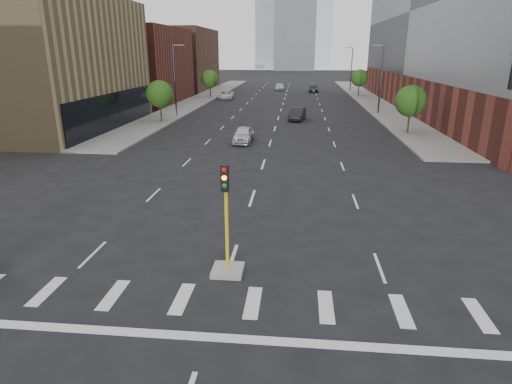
# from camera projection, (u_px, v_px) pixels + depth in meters

# --- Properties ---
(sidewalk_left_far) EXTENTS (5.00, 92.00, 0.15)m
(sidewalk_left_far) POSITION_uv_depth(u_px,v_px,m) (204.00, 97.00, 79.55)
(sidewalk_left_far) COLOR gray
(sidewalk_left_far) RESTS_ON ground
(sidewalk_right_far) EXTENTS (5.00, 92.00, 0.15)m
(sidewalk_right_far) POSITION_uv_depth(u_px,v_px,m) (368.00, 99.00, 76.77)
(sidewalk_right_far) COLOR gray
(sidewalk_right_far) RESTS_ON ground
(building_left_mid) EXTENTS (20.00, 24.00, 14.00)m
(building_left_mid) POSITION_uv_depth(u_px,v_px,m) (22.00, 63.00, 46.41)
(building_left_mid) COLOR #9C8458
(building_left_mid) RESTS_ON ground
(building_left_far_a) EXTENTS (20.00, 22.00, 12.00)m
(building_left_far_a) POSITION_uv_depth(u_px,v_px,m) (119.00, 65.00, 71.30)
(building_left_far_a) COLOR brown
(building_left_far_a) RESTS_ON ground
(building_left_far_b) EXTENTS (20.00, 24.00, 13.00)m
(building_left_far_b) POSITION_uv_depth(u_px,v_px,m) (165.00, 59.00, 95.71)
(building_left_far_b) COLOR brown
(building_left_far_b) RESTS_ON ground
(building_right_main) EXTENTS (24.00, 70.00, 22.00)m
(building_right_main) POSITION_uv_depth(u_px,v_px,m) (497.00, 30.00, 58.76)
(building_right_main) COLOR brown
(building_right_main) RESTS_ON ground
(tower_mid) EXTENTS (18.00, 18.00, 44.00)m
(tower_mid) POSITION_uv_depth(u_px,v_px,m) (295.00, 19.00, 190.37)
(tower_mid) COLOR slate
(tower_mid) RESTS_ON ground
(median_traffic_signal) EXTENTS (1.20, 1.20, 4.40)m
(median_traffic_signal) POSITION_uv_depth(u_px,v_px,m) (227.00, 250.00, 16.41)
(median_traffic_signal) COLOR #999993
(median_traffic_signal) RESTS_ON ground
(streetlight_right_a) EXTENTS (1.60, 0.22, 9.07)m
(streetlight_right_a) POSITION_uv_depth(u_px,v_px,m) (380.00, 77.00, 57.41)
(streetlight_right_a) COLOR #2D2D30
(streetlight_right_a) RESTS_ON ground
(streetlight_right_b) EXTENTS (1.60, 0.22, 9.07)m
(streetlight_right_b) POSITION_uv_depth(u_px,v_px,m) (351.00, 67.00, 90.49)
(streetlight_right_b) COLOR #2D2D30
(streetlight_right_b) RESTS_ON ground
(streetlight_left) EXTENTS (1.60, 0.22, 9.07)m
(streetlight_left) POSITION_uv_depth(u_px,v_px,m) (175.00, 78.00, 55.18)
(streetlight_left) COLOR #2D2D30
(streetlight_left) RESTS_ON ground
(tree_left_near) EXTENTS (3.20, 3.20, 4.85)m
(tree_left_near) POSITION_uv_depth(u_px,v_px,m) (160.00, 94.00, 51.01)
(tree_left_near) COLOR #382619
(tree_left_near) RESTS_ON ground
(tree_left_far) EXTENTS (3.20, 3.20, 4.85)m
(tree_left_far) POSITION_uv_depth(u_px,v_px,m) (210.00, 79.00, 79.36)
(tree_left_far) COLOR #382619
(tree_left_far) RESTS_ON ground
(tree_right_near) EXTENTS (3.20, 3.20, 4.85)m
(tree_right_near) POSITION_uv_depth(u_px,v_px,m) (411.00, 101.00, 43.68)
(tree_right_near) COLOR #382619
(tree_right_near) RESTS_ON ground
(tree_right_far) EXTENTS (3.20, 3.20, 4.85)m
(tree_right_far) POSITION_uv_depth(u_px,v_px,m) (360.00, 78.00, 81.49)
(tree_right_far) COLOR #382619
(tree_right_far) RESTS_ON ground
(car_near_left) EXTENTS (1.81, 4.37, 1.48)m
(car_near_left) POSITION_uv_depth(u_px,v_px,m) (243.00, 135.00, 40.42)
(car_near_left) COLOR silver
(car_near_left) RESTS_ON ground
(car_mid_right) EXTENTS (2.30, 4.87, 1.54)m
(car_mid_right) POSITION_uv_depth(u_px,v_px,m) (297.00, 114.00, 53.62)
(car_mid_right) COLOR black
(car_mid_right) RESTS_ON ground
(car_far_left) EXTENTS (2.75, 5.40, 1.46)m
(car_far_left) POSITION_uv_depth(u_px,v_px,m) (226.00, 95.00, 77.36)
(car_far_left) COLOR silver
(car_far_left) RESTS_ON ground
(car_deep_right) EXTENTS (2.16, 4.94, 1.41)m
(car_deep_right) POSITION_uv_depth(u_px,v_px,m) (314.00, 89.00, 90.04)
(car_deep_right) COLOR #232228
(car_deep_right) RESTS_ON ground
(car_distant) EXTENTS (2.14, 4.84, 1.62)m
(car_distant) POSITION_uv_depth(u_px,v_px,m) (280.00, 87.00, 94.71)
(car_distant) COLOR silver
(car_distant) RESTS_ON ground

